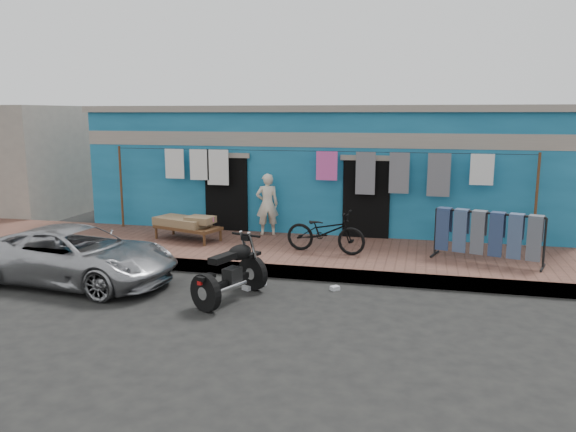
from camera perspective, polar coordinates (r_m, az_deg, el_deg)
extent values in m
plane|color=black|center=(9.64, -2.87, -8.84)|extent=(80.00, 80.00, 0.00)
cube|color=brown|center=(12.38, 1.10, -3.86)|extent=(28.00, 3.00, 0.25)
cube|color=gray|center=(11.02, -0.56, -5.66)|extent=(28.00, 0.10, 0.25)
cube|color=#185C83|center=(16.01, 4.28, 4.72)|extent=(12.00, 5.00, 3.20)
cube|color=#9E9384|center=(13.54, 2.60, 7.74)|extent=(12.00, 0.14, 0.35)
cube|color=#9E9384|center=(15.93, 4.36, 10.75)|extent=(12.20, 5.20, 0.16)
cube|color=black|center=(14.21, -6.25, 1.73)|extent=(1.10, 0.10, 2.10)
cube|color=black|center=(13.43, 7.93, 1.19)|extent=(1.10, 0.10, 2.10)
cube|color=#9E9384|center=(20.85, -27.21, 5.20)|extent=(6.00, 5.00, 3.40)
cylinder|color=brown|center=(15.15, -16.59, 2.86)|extent=(0.06, 0.06, 2.10)
cylinder|color=brown|center=(13.31, 23.90, 1.41)|extent=(0.06, 0.06, 2.10)
cylinder|color=black|center=(13.25, 2.33, 6.61)|extent=(10.00, 0.01, 0.01)
cube|color=silver|center=(14.38, -11.45, 5.23)|extent=(0.50, 0.02, 0.74)
cube|color=silver|center=(14.11, -8.99, 5.17)|extent=(0.50, 0.02, 0.76)
cube|color=silver|center=(13.94, -7.14, 4.92)|extent=(0.55, 0.02, 0.87)
cube|color=#D24DA0|center=(13.21, 3.95, 5.11)|extent=(0.50, 0.02, 0.68)
cube|color=slate|center=(13.10, 7.87, 4.31)|extent=(0.45, 0.02, 0.98)
cube|color=slate|center=(13.04, 11.23, 4.30)|extent=(0.45, 0.02, 0.93)
cube|color=slate|center=(13.04, 15.07, 4.05)|extent=(0.50, 0.02, 0.98)
cube|color=silver|center=(13.08, 19.10, 4.48)|extent=(0.50, 0.02, 0.69)
imported|color=#A6A7AB|center=(11.31, -20.68, -3.68)|extent=(4.08, 2.13, 1.11)
imported|color=beige|center=(13.60, -2.13, 1.19)|extent=(0.64, 0.54, 1.50)
imported|color=black|center=(11.89, 3.84, -1.11)|extent=(1.79, 0.86, 1.11)
cube|color=silver|center=(10.60, -2.69, -6.81)|extent=(0.19, 0.16, 0.08)
cube|color=silver|center=(10.32, 4.79, -7.32)|extent=(0.19, 0.19, 0.08)
cube|color=silver|center=(10.35, -4.03, -7.25)|extent=(0.24, 0.25, 0.08)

